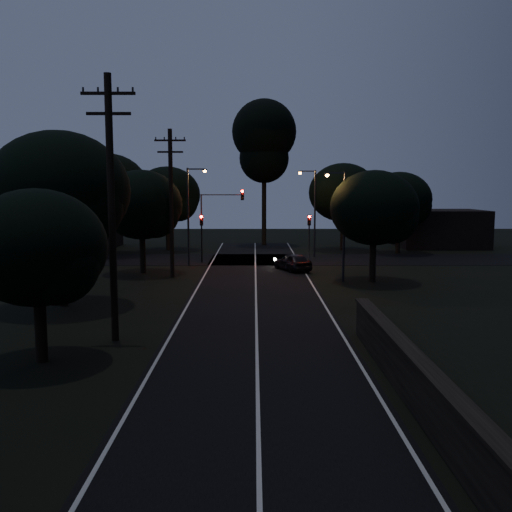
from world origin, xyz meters
name	(u,v)px	position (x,y,z in m)	size (l,w,h in m)	color
road_surface	(256,279)	(0.00, 31.12, 0.01)	(60.00, 70.00, 0.03)	black
utility_pole_mid	(111,204)	(-6.00, 15.00, 5.74)	(2.20, 0.30, 11.00)	black
utility_pole_far	(171,201)	(-6.00, 32.00, 5.48)	(2.20, 0.30, 10.50)	black
tree_left_b	(41,251)	(-7.82, 11.90, 4.15)	(5.04, 5.04, 6.41)	black
tree_left_c	(63,194)	(-10.24, 21.85, 6.10)	(7.47, 7.47, 9.44)	black
tree_left_d	(144,207)	(-8.28, 33.88, 5.01)	(6.10, 6.10, 7.74)	black
tree_far_nw	(169,196)	(-8.76, 49.86, 5.54)	(6.75, 6.75, 8.55)	black
tree_far_w	(111,189)	(-13.73, 45.85, 6.26)	(7.55, 7.55, 9.63)	black
tree_far_ne	(346,194)	(9.25, 49.86, 5.76)	(7.03, 7.03, 8.90)	black
tree_far_e	(402,201)	(14.22, 46.87, 5.14)	(6.25, 6.25, 7.93)	black
tree_right_a	(377,210)	(8.21, 29.88, 4.93)	(5.98, 5.98, 7.60)	black
tall_pine	(264,140)	(1.00, 55.00, 11.56)	(7.05, 7.05, 16.03)	black
building_left	(67,227)	(-20.00, 52.00, 2.20)	(10.00, 8.00, 4.40)	black
building_right	(439,228)	(20.00, 53.00, 2.00)	(9.00, 7.00, 4.00)	black
signal_left	(202,230)	(-4.60, 39.99, 2.84)	(0.28, 0.35, 4.10)	black
signal_right	(309,230)	(4.60, 39.99, 2.84)	(0.28, 0.35, 4.10)	black
signal_mast	(221,212)	(-2.91, 39.99, 4.34)	(3.70, 0.35, 6.25)	black
streetlight_a	(190,209)	(-5.31, 38.00, 4.64)	(1.66, 0.26, 8.00)	black
streetlight_b	(313,207)	(5.31, 44.00, 4.64)	(1.66, 0.26, 8.00)	black
streetlight_c	(342,218)	(5.83, 30.00, 4.35)	(1.46, 0.26, 7.50)	black
car	(293,262)	(2.87, 35.18, 0.69)	(1.62, 4.03, 1.37)	black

